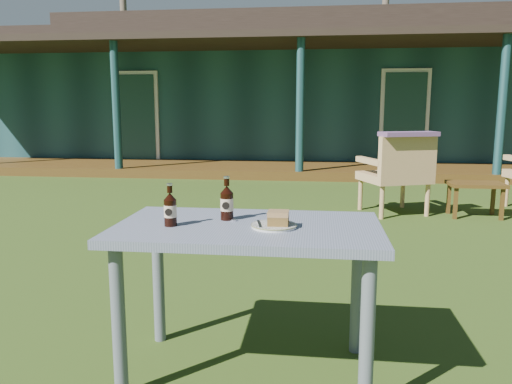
# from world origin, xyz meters

# --- Properties ---
(ground) EXTENTS (80.00, 80.00, 0.00)m
(ground) POSITION_xyz_m (0.00, 0.00, 0.00)
(ground) COLOR #334916
(pavilion) EXTENTS (15.80, 8.30, 3.45)m
(pavilion) POSITION_xyz_m (-0.00, 9.39, 1.61)
(pavilion) COLOR #183C3F
(pavilion) RESTS_ON ground
(tree_left) EXTENTS (0.28, 0.28, 10.50)m
(tree_left) POSITION_xyz_m (-8.00, 17.50, 5.25)
(tree_left) COLOR brown
(tree_left) RESTS_ON ground
(tree_mid) EXTENTS (0.28, 0.28, 9.50)m
(tree_mid) POSITION_xyz_m (3.00, 18.50, 4.75)
(tree_mid) COLOR brown
(tree_mid) RESTS_ON ground
(cafe_table) EXTENTS (1.20, 0.70, 0.72)m
(cafe_table) POSITION_xyz_m (0.00, -1.60, 0.62)
(cafe_table) COLOR slate
(cafe_table) RESTS_ON ground
(plate) EXTENTS (0.20, 0.20, 0.01)m
(plate) POSITION_xyz_m (0.12, -1.64, 0.73)
(plate) COLOR silver
(plate) RESTS_ON cafe_table
(cake_slice) EXTENTS (0.09, 0.09, 0.06)m
(cake_slice) POSITION_xyz_m (0.14, -1.64, 0.77)
(cake_slice) COLOR brown
(cake_slice) RESTS_ON plate
(fork) EXTENTS (0.04, 0.14, 0.00)m
(fork) POSITION_xyz_m (0.06, -1.65, 0.74)
(fork) COLOR silver
(fork) RESTS_ON plate
(cola_bottle_near) EXTENTS (0.06, 0.06, 0.21)m
(cola_bottle_near) POSITION_xyz_m (-0.11, -1.51, 0.80)
(cola_bottle_near) COLOR black
(cola_bottle_near) RESTS_ON cafe_table
(cola_bottle_far) EXTENTS (0.06, 0.06, 0.19)m
(cola_bottle_far) POSITION_xyz_m (-0.34, -1.67, 0.80)
(cola_bottle_far) COLOR black
(cola_bottle_far) RESTS_ON cafe_table
(bottle_cap) EXTENTS (0.03, 0.03, 0.01)m
(bottle_cap) POSITION_xyz_m (-0.08, -1.54, 0.72)
(bottle_cap) COLOR silver
(bottle_cap) RESTS_ON cafe_table
(armchair_left) EXTENTS (0.88, 0.85, 0.93)m
(armchair_left) POSITION_xyz_m (1.24, 2.14, 0.52)
(armchair_left) COLOR tan
(armchair_left) RESTS_ON ground
(floral_throw) EXTENTS (0.69, 0.45, 0.05)m
(floral_throw) POSITION_xyz_m (1.31, 1.96, 0.96)
(floral_throw) COLOR #6C4773
(floral_throw) RESTS_ON armchair_left
(side_table) EXTENTS (0.60, 0.40, 0.40)m
(side_table) POSITION_xyz_m (2.11, 2.12, 0.34)
(side_table) COLOR #4B3212
(side_table) RESTS_ON ground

